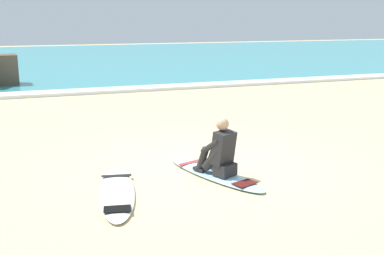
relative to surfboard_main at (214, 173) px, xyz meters
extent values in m
plane|color=#CCB584|center=(0.11, 0.56, -0.04)|extent=(80.00, 80.00, 0.00)
cube|color=teal|center=(0.11, 23.33, 0.01)|extent=(80.00, 28.00, 0.10)
cube|color=white|center=(0.11, 9.63, 0.02)|extent=(80.00, 0.90, 0.11)
ellipsoid|color=#9ED1E5|center=(0.00, 0.00, 0.00)|extent=(1.20, 2.31, 0.07)
cube|color=red|center=(-0.20, 0.60, 0.04)|extent=(0.49, 0.24, 0.01)
cube|color=#4A1311|center=(0.23, -0.69, 0.04)|extent=(0.42, 0.34, 0.01)
cube|color=#232326|center=(0.08, -0.25, 0.14)|extent=(0.40, 0.37, 0.20)
cylinder|color=#232326|center=(-0.08, -0.12, 0.29)|extent=(0.30, 0.43, 0.43)
cylinder|color=#232326|center=(-0.18, 0.06, 0.26)|extent=(0.22, 0.29, 0.42)
cube|color=#232326|center=(-0.21, 0.12, 0.07)|extent=(0.18, 0.24, 0.05)
cylinder|color=#232326|center=(0.10, -0.04, 0.29)|extent=(0.30, 0.43, 0.43)
cylinder|color=#232326|center=(0.03, 0.15, 0.26)|extent=(0.22, 0.29, 0.42)
cube|color=#232326|center=(0.00, 0.22, 0.07)|extent=(0.18, 0.24, 0.05)
cube|color=#232326|center=(0.07, -0.22, 0.49)|extent=(0.43, 0.41, 0.57)
sphere|color=tan|center=(0.05, -0.19, 0.88)|extent=(0.21, 0.21, 0.21)
cylinder|color=#232326|center=(-0.12, -0.14, 0.52)|extent=(0.24, 0.40, 0.31)
cylinder|color=#232326|center=(0.13, -0.02, 0.52)|extent=(0.24, 0.40, 0.31)
ellipsoid|color=white|center=(-1.68, -0.28, 0.00)|extent=(0.94, 2.33, 0.07)
cube|color=black|center=(-1.56, 0.35, 0.04)|extent=(0.49, 0.19, 0.01)
cube|color=black|center=(-1.81, -1.00, 0.04)|extent=(0.40, 0.30, 0.01)
camera|label=1|loc=(-2.90, -6.81, 2.51)|focal=43.96mm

